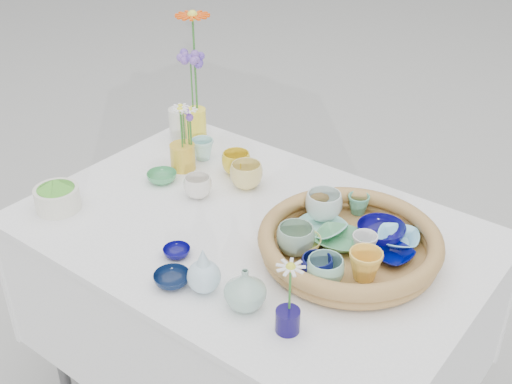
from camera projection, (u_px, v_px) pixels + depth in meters
The scene contains 32 objects.
wicker_tray at pixel (350, 244), 1.64m from camera, with size 0.47×0.47×0.08m, color brown, non-canonical shape.
tray_ceramic_0 at pixel (381, 232), 1.69m from camera, with size 0.13×0.13×0.04m, color #090556.
tray_ceramic_1 at pixel (392, 255), 1.62m from camera, with size 0.10×0.10×0.03m, color #000454.
tray_ceramic_2 at pixel (365, 265), 1.54m from camera, with size 0.08×0.08×0.08m, color #F0BA45.
tray_ceramic_3 at pixel (339, 240), 1.67m from camera, with size 0.12×0.12×0.03m, color #4C935F.
tray_ceramic_4 at pixel (296, 240), 1.63m from camera, with size 0.10×0.10×0.08m, color gray.
tray_ceramic_5 at pixel (321, 228), 1.71m from camera, with size 0.12×0.12×0.03m, color #82C6B7.
tray_ceramic_6 at pixel (324, 206), 1.76m from camera, with size 0.10×0.10×0.08m, color silver.
tray_ceramic_7 at pixel (364, 245), 1.62m from camera, with size 0.07×0.07×0.06m, color silver.
tray_ceramic_8 at pixel (398, 239), 1.68m from camera, with size 0.11×0.11×0.03m, color #87E4FF.
tray_ceramic_9 at pixel (317, 268), 1.54m from camera, with size 0.08×0.08×0.06m, color #0E1358.
tray_ceramic_10 at pixel (301, 243), 1.65m from camera, with size 0.10×0.10×0.03m, color #FFF180.
tray_ceramic_11 at pixel (325, 271), 1.52m from camera, with size 0.09×0.09×0.07m, color #7EB8A5.
tray_ceramic_12 at pixel (358, 204), 1.79m from camera, with size 0.06×0.06×0.06m, color #4F9F7E.
loose_ceramic_0 at pixel (236, 163), 2.02m from camera, with size 0.09×0.09×0.07m, color gold.
loose_ceramic_1 at pixel (246, 175), 1.95m from camera, with size 0.10×0.10×0.08m, color #D6C16C.
loose_ceramic_2 at pixel (162, 177), 1.99m from camera, with size 0.09×0.09×0.03m, color #409459.
loose_ceramic_3 at pixel (198, 187), 1.90m from camera, with size 0.08×0.08×0.07m, color silver.
loose_ceramic_4 at pixel (177, 252), 1.66m from camera, with size 0.07×0.07×0.02m, color #070558.
loose_ceramic_5 at pixel (203, 149), 2.10m from camera, with size 0.07×0.07×0.07m, color #A0D5CF.
loose_ceramic_6 at pixel (172, 279), 1.56m from camera, with size 0.09×0.09×0.03m, color #081635.
fluted_bowl at pixel (57, 198), 1.84m from camera, with size 0.13×0.13×0.07m, color silver, non-canonical shape.
bud_vase_paleblue at pixel (204, 269), 1.51m from camera, with size 0.08×0.08×0.13m, color #ABC9D8, non-canonical shape.
bud_vase_seafoam at pixel (245, 288), 1.47m from camera, with size 0.10×0.10×0.10m, color #8FB3A3.
bud_vase_cobalt at pixel (288, 321), 1.42m from camera, with size 0.06×0.06×0.06m, color #110A47.
single_daisy at pixel (290, 288), 1.38m from camera, with size 0.07×0.07×0.13m, color white, non-canonical shape.
tall_vase_yellow at pixel (196, 127), 2.18m from camera, with size 0.07×0.07×0.13m, color yellow.
gerbera at pixel (195, 63), 2.07m from camera, with size 0.13×0.13×0.33m, color #F24805, non-canonical shape.
hydrangea at pixel (192, 84), 2.11m from camera, with size 0.07×0.07×0.24m, color #7551B1, non-canonical shape.
white_pitcher at pixel (180, 123), 2.23m from camera, with size 0.11×0.08×0.11m, color silver, non-canonical shape.
daisy_cup at pixel (183, 157), 2.04m from camera, with size 0.08×0.08×0.09m, color gold.
daisy_posy at pixel (183, 123), 1.98m from camera, with size 0.08×0.08×0.15m, color white, non-canonical shape.
Camera 1 is at (0.90, -1.16, 1.77)m, focal length 45.00 mm.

